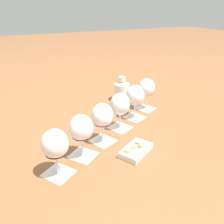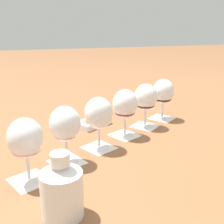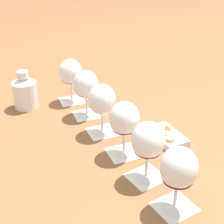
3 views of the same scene
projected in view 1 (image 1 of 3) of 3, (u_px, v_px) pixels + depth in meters
name	position (u px, v px, depth m)	size (l,w,h in m)	color
ground_plane	(113.00, 134.00, 1.12)	(8.00, 8.00, 0.00)	brown
tasting_card_0	(145.00, 108.00, 1.38)	(0.12, 0.13, 0.00)	white
tasting_card_1	(134.00, 117.00, 1.27)	(0.12, 0.13, 0.00)	white
tasting_card_2	(120.00, 127.00, 1.17)	(0.13, 0.13, 0.00)	white
tasting_card_3	(103.00, 141.00, 1.06)	(0.13, 0.13, 0.00)	white
tasting_card_4	(83.00, 155.00, 0.96)	(0.13, 0.13, 0.00)	white
tasting_card_5	(58.00, 173.00, 0.86)	(0.13, 0.13, 0.00)	white
wine_glass_0	(146.00, 89.00, 1.33)	(0.09, 0.09, 0.18)	white
wine_glass_1	(135.00, 97.00, 1.22)	(0.09, 0.09, 0.18)	white
wine_glass_2	(120.00, 106.00, 1.12)	(0.09, 0.09, 0.18)	white
wine_glass_3	(102.00, 117.00, 1.01)	(0.09, 0.09, 0.18)	white
wine_glass_4	(81.00, 130.00, 0.91)	(0.09, 0.09, 0.18)	white
wine_glass_5	(55.00, 146.00, 0.81)	(0.09, 0.09, 0.18)	white
ceramic_vase	(122.00, 90.00, 1.47)	(0.09, 0.09, 0.15)	white
snack_dish	(136.00, 150.00, 0.97)	(0.17, 0.14, 0.05)	silver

